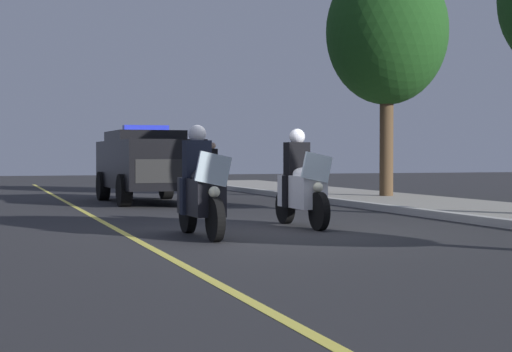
% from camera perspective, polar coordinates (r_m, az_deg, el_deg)
% --- Properties ---
extents(ground_plane, '(80.00, 80.00, 0.00)m').
position_cam_1_polar(ground_plane, '(13.28, 0.91, -3.95)').
color(ground_plane, '#28282B').
extents(curb_strip, '(48.00, 0.24, 0.15)m').
position_cam_1_polar(curb_strip, '(15.18, 15.97, -3.05)').
color(curb_strip, '#B7B5AD').
rests_on(curb_strip, ground).
extents(lane_stripe_center, '(48.00, 0.12, 0.01)m').
position_cam_1_polar(lane_stripe_center, '(12.71, -8.72, -4.19)').
color(lane_stripe_center, '#E0D14C').
rests_on(lane_stripe_center, ground).
extents(police_motorcycle_lead_left, '(2.14, 0.57, 1.72)m').
position_cam_1_polar(police_motorcycle_lead_left, '(12.52, -3.88, -1.07)').
color(police_motorcycle_lead_left, black).
rests_on(police_motorcycle_lead_left, ground).
extents(police_motorcycle_lead_right, '(2.14, 0.57, 1.72)m').
position_cam_1_polar(police_motorcycle_lead_right, '(14.29, 3.15, -0.76)').
color(police_motorcycle_lead_right, black).
rests_on(police_motorcycle_lead_right, ground).
extents(police_suv, '(4.95, 2.17, 2.05)m').
position_cam_1_polar(police_suv, '(21.86, -7.61, 0.94)').
color(police_suv, black).
rests_on(police_suv, ground).
extents(cyclist_background, '(1.76, 0.33, 1.69)m').
position_cam_1_polar(cyclist_background, '(27.56, -3.04, 0.59)').
color(cyclist_background, black).
rests_on(cyclist_background, ground).
extents(tree_far_back, '(3.46, 3.46, 6.76)m').
position_cam_1_polar(tree_far_back, '(23.93, 9.09, 9.82)').
color(tree_far_back, '#4C3823').
rests_on(tree_far_back, sidewalk_strip).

